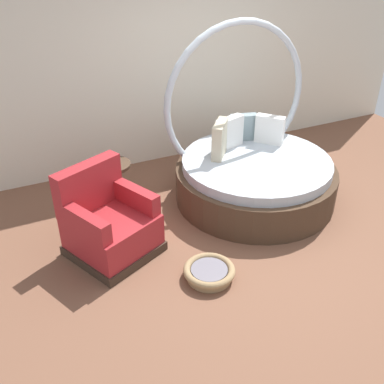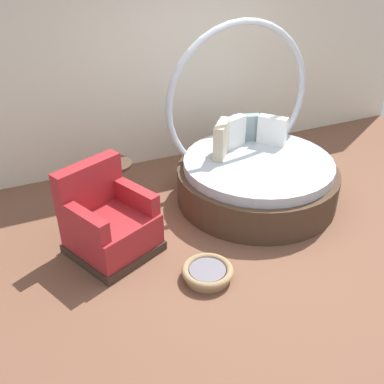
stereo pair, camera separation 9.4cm
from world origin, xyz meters
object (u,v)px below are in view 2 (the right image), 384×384
red_armchair (108,223)px  side_table (115,170)px  round_daybed (254,169)px  pet_basket (207,272)px

red_armchair → side_table: (0.34, 0.94, 0.10)m
round_daybed → side_table: 1.71m
side_table → pet_basket: bearing=-77.3°
red_armchair → pet_basket: 1.15m
round_daybed → pet_basket: (-1.20, -1.17, -0.31)m
red_armchair → side_table: red_armchair is taller
round_daybed → red_armchair: size_ratio=1.98×
pet_basket → side_table: size_ratio=0.98×
red_armchair → side_table: size_ratio=2.03×
pet_basket → side_table: bearing=102.7°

